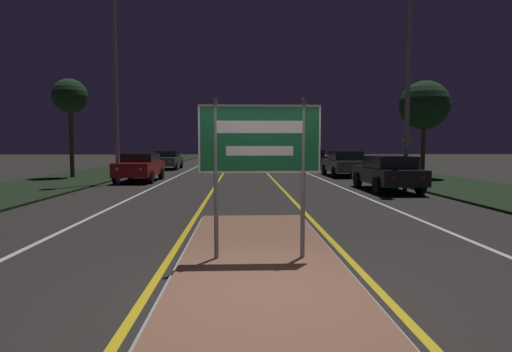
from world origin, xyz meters
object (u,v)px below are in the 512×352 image
Objects in this scene: car_receding_0 at (387,172)px; car_receding_1 at (344,163)px; car_approaching_0 at (140,166)px; car_approaching_2 at (221,155)px; highway_sign at (260,147)px; car_receding_3 at (266,156)px; warning_sign at (407,151)px; car_receding_2 at (312,158)px; streetlight_right_near at (409,53)px; car_approaching_1 at (168,160)px; streetlight_left_near at (114,26)px.

car_receding_1 reaches higher than car_receding_0.
car_approaching_2 is at bearing 81.86° from car_approaching_0.
highway_sign reaches higher than car_receding_0.
car_receding_1 reaches higher than car_approaching_0.
car_receding_3 is 21.51m from warning_sign.
car_receding_2 is 10.24m from warning_sign.
car_receding_1 is 9.03m from car_receding_2.
streetlight_right_near is at bearing -72.07° from car_approaching_2.
car_receding_2 is at bearing 113.46° from warning_sign.
streetlight_right_near reaches higher than car_receding_3.
car_approaching_2 reaches higher than car_receding_2.
car_approaching_2 is at bearing 122.27° from warning_sign.
car_approaching_1 is at bearing 147.16° from car_receding_1.
car_receding_2 is (5.64, 26.90, -1.05)m from highway_sign.
car_approaching_2 is (-2.43, 36.75, -1.04)m from highway_sign.
car_approaching_0 is (-11.90, 5.22, -4.74)m from streetlight_right_near.
car_approaching_2 reaches higher than car_receding_0.
car_approaching_1 is 17.78m from warning_sign.
streetlight_left_near is 2.50× the size of car_approaching_1.
highway_sign is 0.59× the size of car_receding_0.
car_receding_1 reaches higher than car_approaching_1.
streetlight_right_near reaches higher than car_approaching_0.
streetlight_left_near is 13.14m from streetlight_right_near.
streetlight_right_near is (12.53, -3.48, -1.93)m from streetlight_left_near.
streetlight_left_near reaches higher than car_receding_2.
car_receding_2 is at bearing 92.14° from car_receding_1.
car_receding_2 is 11.79m from car_approaching_1.
car_receding_2 is at bearing 92.34° from streetlight_right_near.
warning_sign is (12.13, -19.21, 0.74)m from car_approaching_2.
car_receding_1 is 20.21m from car_receding_3.
highway_sign reaches higher than car_receding_1.
car_approaching_0 is 15.52m from warning_sign.
streetlight_left_near is 2.51× the size of car_receding_1.
streetlight_left_near is 14.65m from car_receding_1.
car_approaching_1 is (-11.73, -1.24, -0.04)m from car_receding_2.
streetlight_right_near is at bearing -23.68° from car_approaching_0.
car_receding_0 is at bearing 149.62° from streetlight_right_near.
car_receding_2 is 1.69× the size of warning_sign.
car_approaching_0 reaches higher than car_receding_3.
car_approaching_0 is 10.83m from car_approaching_1.
warning_sign is (15.79, -8.13, 0.79)m from car_approaching_1.
warning_sign is (3.96, 7.55, 0.78)m from car_receding_0.
car_receding_2 reaches higher than car_receding_0.
car_approaching_1 is at bearing 92.80° from car_approaching_0.
car_receding_2 is 0.92× the size of car_approaching_2.
car_receding_1 is at bearing 71.52° from highway_sign.
streetlight_right_near is 4.80m from car_receding_0.
highway_sign is 0.56× the size of car_receding_1.
car_receding_1 is 1.05× the size of car_approaching_0.
streetlight_right_near is 20.84m from car_approaching_1.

